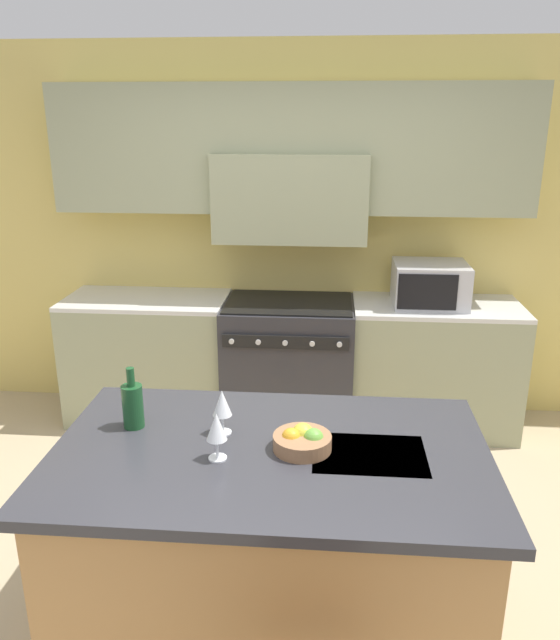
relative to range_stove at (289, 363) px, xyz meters
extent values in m
plane|color=tan|center=(0.00, -1.69, -0.47)|extent=(10.00, 10.00, 0.00)
cube|color=#DBC166|center=(0.00, 0.36, 0.88)|extent=(10.00, 0.06, 2.70)
cube|color=gray|center=(0.00, 0.16, 1.51)|extent=(3.26, 0.34, 0.85)
cube|color=gray|center=(0.00, 0.13, 1.18)|extent=(1.06, 0.40, 0.60)
cube|color=gray|center=(-1.05, 0.02, -0.01)|extent=(1.17, 0.62, 0.90)
cube|color=silver|center=(-1.05, 0.02, 0.45)|extent=(1.17, 0.62, 0.03)
cube|color=gray|center=(1.05, 0.02, -0.01)|extent=(1.17, 0.62, 0.90)
cube|color=silver|center=(1.05, 0.02, 0.45)|extent=(1.17, 0.62, 0.03)
cube|color=#2D2D33|center=(0.00, 0.00, -0.01)|extent=(0.92, 0.66, 0.92)
cube|color=black|center=(0.00, 0.00, 0.46)|extent=(0.89, 0.61, 0.01)
cube|color=black|center=(0.00, -0.34, 0.29)|extent=(0.85, 0.02, 0.09)
cylinder|color=silver|center=(-0.36, -0.35, 0.29)|extent=(0.04, 0.02, 0.04)
cylinder|color=silver|center=(-0.18, -0.35, 0.29)|extent=(0.04, 0.02, 0.04)
cylinder|color=silver|center=(0.00, -0.35, 0.29)|extent=(0.04, 0.02, 0.04)
cylinder|color=silver|center=(0.18, -0.35, 0.29)|extent=(0.04, 0.02, 0.04)
cylinder|color=silver|center=(0.36, -0.35, 0.29)|extent=(0.04, 0.02, 0.04)
cube|color=#B7B7BC|center=(0.98, 0.02, 0.61)|extent=(0.50, 0.42, 0.29)
cube|color=black|center=(0.93, -0.19, 0.61)|extent=(0.39, 0.01, 0.24)
cube|color=#B7844C|center=(0.07, -2.06, -0.02)|extent=(1.63, 0.97, 0.89)
cube|color=#333338|center=(0.07, -2.06, 0.44)|extent=(1.73, 1.06, 0.04)
cube|color=#2D2D30|center=(0.46, -2.06, 0.46)|extent=(0.44, 0.32, 0.01)
cylinder|color=#B2B2B7|center=(0.46, -1.87, 0.46)|extent=(0.02, 0.02, 0.00)
cylinder|color=#194723|center=(-0.53, -1.91, 0.56)|extent=(0.09, 0.09, 0.19)
cylinder|color=#194723|center=(-0.53, -1.91, 0.69)|extent=(0.03, 0.03, 0.08)
cylinder|color=white|center=(-0.13, -2.14, 0.47)|extent=(0.07, 0.07, 0.01)
cylinder|color=white|center=(-0.13, -2.14, 0.51)|extent=(0.01, 0.01, 0.08)
cone|color=white|center=(-0.13, -2.14, 0.60)|extent=(0.08, 0.08, 0.11)
cylinder|color=white|center=(-0.14, -1.94, 0.47)|extent=(0.07, 0.07, 0.01)
cylinder|color=white|center=(-0.14, -1.94, 0.51)|extent=(0.01, 0.01, 0.08)
cone|color=white|center=(-0.14, -1.94, 0.60)|extent=(0.08, 0.08, 0.11)
cylinder|color=#996B47|center=(0.19, -2.04, 0.50)|extent=(0.23, 0.23, 0.06)
sphere|color=gold|center=(0.15, -2.04, 0.52)|extent=(0.08, 0.08, 0.08)
sphere|color=#66A83D|center=(0.24, -2.04, 0.52)|extent=(0.08, 0.08, 0.08)
sphere|color=gold|center=(0.19, -2.01, 0.52)|extent=(0.09, 0.09, 0.09)
camera|label=1|loc=(0.29, -4.23, 1.72)|focal=35.00mm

